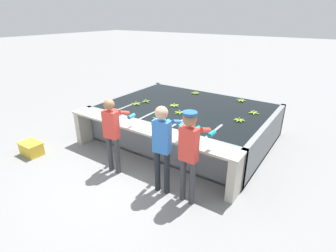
# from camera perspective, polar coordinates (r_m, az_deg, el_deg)

# --- Properties ---
(ground_plane) EXTENTS (80.00, 80.00, 0.00)m
(ground_plane) POSITION_cam_1_polar(r_m,az_deg,el_deg) (6.01, -6.20, -9.19)
(ground_plane) COLOR gray
(ground_plane) RESTS_ON ground
(wash_tank) EXTENTS (4.40, 3.24, 0.92)m
(wash_tank) POSITION_cam_1_polar(r_m,az_deg,el_deg) (7.30, 4.05, 0.98)
(wash_tank) COLOR gray
(wash_tank) RESTS_ON ground
(work_ledge) EXTENTS (4.40, 0.45, 0.92)m
(work_ledge) POSITION_cam_1_polar(r_m,az_deg,el_deg) (5.84, -5.05, -2.87)
(work_ledge) COLOR #B7B2A3
(work_ledge) RESTS_ON ground
(worker_0) EXTENTS (0.45, 0.73, 1.67)m
(worker_0) POSITION_cam_1_polar(r_m,az_deg,el_deg) (5.56, -12.01, -0.72)
(worker_0) COLOR #38383D
(worker_0) RESTS_ON ground
(worker_1) EXTENTS (0.47, 0.74, 1.76)m
(worker_1) POSITION_cam_1_polar(r_m,az_deg,el_deg) (4.77, -1.17, -3.44)
(worker_1) COLOR #1E2328
(worker_1) RESTS_ON ground
(worker_2) EXTENTS (0.43, 0.73, 1.76)m
(worker_2) POSITION_cam_1_polar(r_m,az_deg,el_deg) (4.51, 4.72, -4.93)
(worker_2) COLOR #38383D
(worker_2) RESTS_ON ground
(banana_bunch_floating_0) EXTENTS (0.28, 0.28, 0.08)m
(banana_bunch_floating_0) POSITION_cam_1_polar(r_m,az_deg,el_deg) (6.32, 15.25, 1.25)
(banana_bunch_floating_0) COLOR #7FAD33
(banana_bunch_floating_0) RESTS_ON wash_tank
(banana_bunch_floating_1) EXTENTS (0.28, 0.28, 0.08)m
(banana_bunch_floating_1) POSITION_cam_1_polar(r_m,az_deg,el_deg) (7.80, 15.61, 5.37)
(banana_bunch_floating_1) COLOR #93BC3D
(banana_bunch_floating_1) RESTS_ON wash_tank
(banana_bunch_floating_2) EXTENTS (0.28, 0.26, 0.08)m
(banana_bunch_floating_2) POSITION_cam_1_polar(r_m,az_deg,el_deg) (7.10, 1.37, 4.50)
(banana_bunch_floating_2) COLOR #9EC642
(banana_bunch_floating_2) RESTS_ON wash_tank
(banana_bunch_floating_3) EXTENTS (0.28, 0.28, 0.08)m
(banana_bunch_floating_3) POSITION_cam_1_polar(r_m,az_deg,el_deg) (7.46, -4.81, 5.37)
(banana_bunch_floating_3) COLOR #75A333
(banana_bunch_floating_3) RESTS_ON wash_tank
(banana_bunch_floating_4) EXTENTS (0.27, 0.28, 0.08)m
(banana_bunch_floating_4) POSITION_cam_1_polar(r_m,az_deg,el_deg) (6.17, -2.40, 1.56)
(banana_bunch_floating_4) COLOR #8CB738
(banana_bunch_floating_4) RESTS_ON wash_tank
(banana_bunch_floating_5) EXTENTS (0.27, 0.28, 0.08)m
(banana_bunch_floating_5) POSITION_cam_1_polar(r_m,az_deg,el_deg) (6.90, 18.17, 2.76)
(banana_bunch_floating_5) COLOR #9EC642
(banana_bunch_floating_5) RESTS_ON wash_tank
(banana_bunch_floating_6) EXTENTS (0.28, 0.28, 0.08)m
(banana_bunch_floating_6) POSITION_cam_1_polar(r_m,az_deg,el_deg) (8.29, 5.96, 7.15)
(banana_bunch_floating_6) COLOR #7FAD33
(banana_bunch_floating_6) RESTS_ON wash_tank
(banana_bunch_floating_7) EXTENTS (0.27, 0.28, 0.08)m
(banana_bunch_floating_7) POSITION_cam_1_polar(r_m,az_deg,el_deg) (7.29, -6.97, 4.84)
(banana_bunch_floating_7) COLOR #8CB738
(banana_bunch_floating_7) RESTS_ON wash_tank
(banana_bunch_floating_8) EXTENTS (0.28, 0.27, 0.08)m
(banana_bunch_floating_8) POSITION_cam_1_polar(r_m,az_deg,el_deg) (6.58, 2.53, 2.95)
(banana_bunch_floating_8) COLOR #7FAD33
(banana_bunch_floating_8) RESTS_ON wash_tank
(knife_0) EXTENTS (0.22, 0.31, 0.02)m
(knife_0) POSITION_cam_1_polar(r_m,az_deg,el_deg) (5.19, 6.37, -3.01)
(knife_0) COLOR silver
(knife_0) RESTS_ON work_ledge
(crate) EXTENTS (0.55, 0.39, 0.32)m
(crate) POSITION_cam_1_polar(r_m,az_deg,el_deg) (7.28, -27.58, -4.36)
(crate) COLOR gold
(crate) RESTS_ON ground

